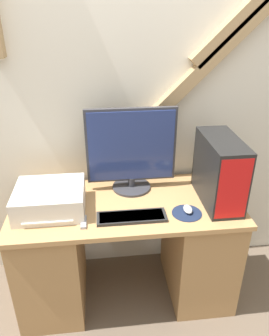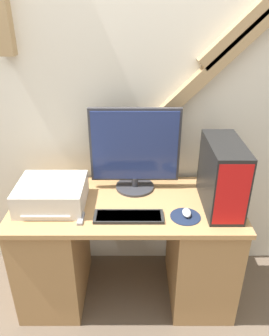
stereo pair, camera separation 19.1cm
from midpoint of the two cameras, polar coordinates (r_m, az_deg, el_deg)
The scene contains 10 objects.
ground_plane at distance 2.32m, azimuth 1.20°, elevation -26.42°, with size 12.00×12.00×0.00m, color brown.
wall_back at distance 2.13m, azimuth 1.30°, elevation 13.62°, with size 6.40×0.13×2.93m.
desk at distance 2.25m, azimuth 1.13°, elevation -13.82°, with size 1.40×0.65×0.75m.
monitor at distance 2.05m, azimuth 2.66°, elevation 3.15°, with size 0.57×0.25×0.54m.
keyboard at distance 1.89m, azimuth 1.85°, elevation -8.53°, with size 0.40×0.13×0.02m.
mousepad at distance 1.94m, azimuth 11.62°, elevation -8.37°, with size 0.18×0.18×0.00m.
mouse at distance 1.94m, azimuth 11.84°, elevation -7.70°, with size 0.05×0.09×0.03m.
computer_tower at distance 1.99m, azimuth 17.67°, elevation -1.36°, with size 0.20×0.44×0.41m.
printer at distance 2.01m, azimuth -11.68°, elevation -4.57°, with size 0.40×0.35×0.15m.
remote_control at distance 1.89m, azimuth -6.51°, elevation -8.84°, with size 0.03×0.11×0.02m.
Camera 2 is at (0.05, -1.38, 1.87)m, focal length 35.00 mm.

